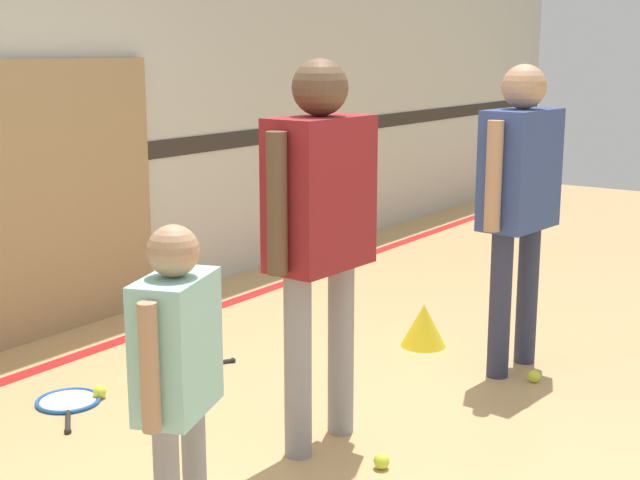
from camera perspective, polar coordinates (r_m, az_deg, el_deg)
ground_plane at (r=3.95m, az=-0.67°, el=-13.02°), size 16.00×16.00×0.00m
floor_stripe at (r=5.09m, az=-16.89°, el=-7.66°), size 14.40×0.10×0.01m
person_instructor at (r=3.67m, az=0.00°, el=1.72°), size 0.62×0.28×1.64m
person_student_left at (r=2.84m, az=-9.12°, el=-7.81°), size 0.42×0.28×1.16m
person_student_right at (r=4.69m, az=12.64°, el=3.43°), size 0.61×0.29×1.61m
racket_spare_on_floor at (r=4.54m, az=-15.82°, el=-9.94°), size 0.47×0.52×0.03m
racket_second_spare at (r=4.86m, az=-9.49°, el=-8.13°), size 0.54×0.44×0.03m
tennis_ball_near_instructor at (r=3.75m, az=3.96°, el=-13.94°), size 0.07×0.07×0.07m
tennis_ball_by_spare_racket at (r=4.56m, az=-13.92°, el=-9.42°), size 0.07×0.07×0.07m
tennis_ball_stray_left at (r=4.76m, az=13.53°, el=-8.46°), size 0.07×0.07×0.07m
training_cone at (r=5.18m, az=6.65°, el=-5.43°), size 0.26×0.26×0.25m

